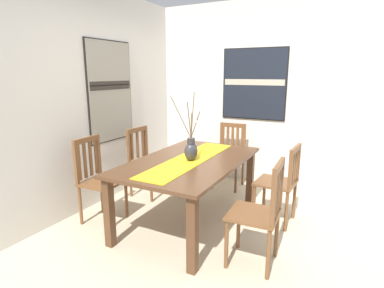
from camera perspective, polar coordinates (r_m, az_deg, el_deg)
name	(u,v)px	position (r m, az deg, el deg)	size (l,w,h in m)	color
ground_plane	(224,238)	(3.38, 6.03, -16.93)	(6.40, 6.40, 0.03)	beige
wall_back	(84,100)	(4.00, -19.33, 7.75)	(6.40, 0.12, 2.70)	silver
wall_side	(273,95)	(4.72, 14.83, 8.75)	(0.12, 6.40, 2.70)	silver
dining_table	(190,168)	(3.41, -0.43, -4.46)	(1.78, 1.07, 0.74)	#51331E
table_runner	(190,159)	(3.38, -0.43, -2.86)	(1.64, 0.36, 0.01)	gold
centerpiece_vase	(191,149)	(3.31, -0.17, -0.98)	(0.21, 0.28, 0.73)	#333338
chair_0	(146,160)	(4.30, -8.59, -3.03)	(0.45, 0.45, 0.94)	brown
chair_1	(98,178)	(3.66, -17.01, -6.09)	(0.44, 0.44, 0.97)	brown
chair_2	(281,182)	(3.59, 16.13, -6.71)	(0.45, 0.45, 0.91)	brown
chair_3	(261,211)	(2.77, 12.65, -12.04)	(0.44, 0.44, 0.96)	brown
chair_4	(230,153)	(4.60, 6.98, -1.76)	(0.44, 0.44, 0.94)	brown
painting_on_back_wall	(110,92)	(4.23, -14.92, 9.36)	(0.81, 0.05, 1.30)	black
painting_on_side_wall	(254,84)	(4.72, 11.42, 10.82)	(0.05, 0.96, 1.04)	black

